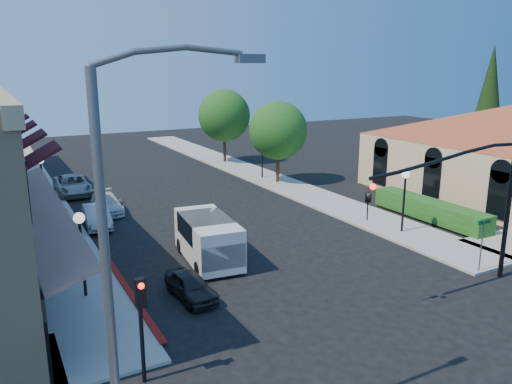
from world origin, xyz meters
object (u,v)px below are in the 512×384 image
cobra_streetlight (124,260)px  parked_car_b (97,216)px  street_tree_b (224,116)px  street_name_sign (482,237)px  lamppost_right_far (262,146)px  lamppost_left_near (80,233)px  street_tree_a (278,131)px  secondary_signal (141,311)px  conifer_far (489,98)px  parked_car_d (72,185)px  lamppost_left_far (41,170)px  lamppost_right_near (405,185)px  parked_car_a (191,286)px  parked_car_c (106,203)px  signal_mast_arm (477,192)px  white_van (208,237)px

cobra_streetlight → parked_car_b: size_ratio=2.43×
street_tree_b → street_name_sign: bearing=-92.5°
lamppost_right_far → lamppost_left_near: bearing=-136.7°
street_tree_a → secondary_signal: bearing=-129.2°
street_tree_b → conifer_far: bearing=-36.1°
street_tree_a → street_name_sign: bearing=-93.8°
cobra_streetlight → parked_car_d: (2.95, 28.00, -4.58)m
street_tree_a → parked_car_b: size_ratio=1.69×
conifer_far → parked_car_d: (-34.20, 8.00, -5.68)m
street_tree_b → lamppost_left_far: 20.06m
lamppost_right_near → street_tree_a: bearing=88.8°
parked_car_a → lamppost_left_far: bearing=99.4°
street_tree_b → lamppost_left_far: size_ratio=1.97×
street_name_sign → parked_car_a: size_ratio=0.81×
parked_car_c → lamppost_left_near: bearing=-103.9°
signal_mast_arm → lamppost_right_far: bearing=83.3°
street_tree_a → secondary_signal: (-16.80, -20.59, -1.88)m
conifer_far → parked_car_b: conifer_far is taller
street_tree_a → street_tree_b: street_tree_b is taller
street_tree_b → cobra_streetlight: cobra_streetlight is taller
conifer_far → street_tree_a: 19.73m
street_tree_a → lamppost_right_far: (-0.30, 2.00, -1.46)m
signal_mast_arm → secondary_signal: size_ratio=2.41×
street_tree_a → white_van: (-11.43, -12.76, -2.97)m
secondary_signal → cobra_streetlight: bearing=-108.6°
cobra_streetlight → lamppost_left_near: cobra_streetlight is taller
white_van → parked_car_a: 3.96m
cobra_streetlight → parked_car_d: 28.53m
signal_mast_arm → lamppost_right_near: bearing=67.9°
street_tree_b → lamppost_right_far: (-0.30, -8.00, -1.81)m
white_van → parked_car_a: size_ratio=1.62×
parked_car_b → cobra_streetlight: bearing=-94.6°
parked_car_d → conifer_far: bearing=-12.4°
street_name_sign → parked_car_b: street_name_sign is taller
white_van → parked_car_c: (-2.43, 10.76, -0.64)m
lamppost_right_far → parked_car_d: 14.98m
white_van → street_tree_b: bearing=63.3°
conifer_far → street_name_sign: 26.30m
lamppost_left_far → lamppost_right_near: (17.00, -14.00, 0.00)m
street_tree_a → signal_mast_arm: size_ratio=0.81×
parked_car_b → street_tree_b: bearing=48.5°
lamppost_left_far → white_van: (5.87, -12.76, -1.51)m
street_tree_b → parked_car_d: size_ratio=1.42×
lamppost_right_far → parked_car_d: size_ratio=0.72×
lamppost_left_far → lamppost_right_far: 17.12m
street_tree_a → lamppost_left_far: (-17.30, 0.00, -1.46)m
street_tree_b → lamppost_left_near: size_ratio=1.97×
street_tree_a → parked_car_d: street_tree_a is taller
street_name_sign → lamppost_left_near: (-16.00, 5.80, 1.04)m
street_tree_a → street_name_sign: street_tree_a is taller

